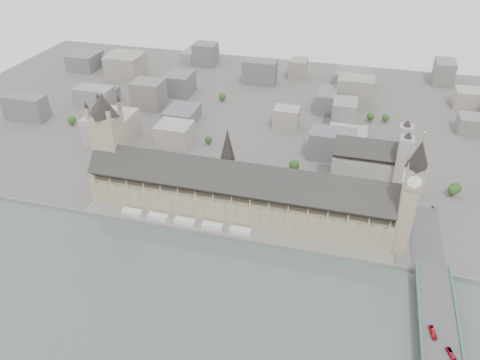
% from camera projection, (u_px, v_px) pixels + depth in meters
% --- Properties ---
extents(ground, '(900.00, 900.00, 0.00)m').
position_uv_depth(ground, '(231.00, 227.00, 404.34)').
color(ground, '#595651').
rests_on(ground, ground).
extents(embankment_wall, '(600.00, 1.50, 3.00)m').
position_uv_depth(embankment_wall, '(226.00, 237.00, 391.37)').
color(embankment_wall, slate).
rests_on(embankment_wall, ground).
extents(river_terrace, '(270.00, 15.00, 2.00)m').
position_uv_depth(river_terrace, '(229.00, 232.00, 397.72)').
color(river_terrace, slate).
rests_on(river_terrace, ground).
extents(terrace_tents, '(118.00, 7.00, 4.00)m').
position_uv_depth(terrace_tents, '(185.00, 221.00, 405.23)').
color(terrace_tents, silver).
rests_on(terrace_tents, river_terrace).
extents(palace_of_westminster, '(265.00, 40.73, 55.44)m').
position_uv_depth(palace_of_westminster, '(237.00, 193.00, 407.93)').
color(palace_of_westminster, gray).
rests_on(palace_of_westminster, ground).
extents(elizabeth_tower, '(17.00, 17.00, 107.50)m').
position_uv_depth(elizabeth_tower, '(411.00, 190.00, 349.05)').
color(elizabeth_tower, gray).
rests_on(elizabeth_tower, ground).
extents(victoria_tower, '(30.00, 30.00, 100.00)m').
position_uv_depth(victoria_tower, '(109.00, 140.00, 422.00)').
color(victoria_tower, gray).
rests_on(victoria_tower, ground).
extents(central_tower, '(13.00, 13.00, 48.00)m').
position_uv_depth(central_tower, '(228.00, 153.00, 396.05)').
color(central_tower, gray).
rests_on(central_tower, ground).
extents(westminster_bridge, '(25.00, 325.00, 10.25)m').
position_uv_depth(westminster_bridge, '(439.00, 347.00, 295.29)').
color(westminster_bridge, '#474749').
rests_on(westminster_bridge, ground).
extents(westminster_abbey, '(68.00, 36.00, 64.00)m').
position_uv_depth(westminster_abbey, '(371.00, 165.00, 443.40)').
color(westminster_abbey, gray).
rests_on(westminster_abbey, ground).
extents(city_skyline_inland, '(720.00, 360.00, 38.00)m').
position_uv_depth(city_skyline_inland, '(284.00, 98.00, 592.43)').
color(city_skyline_inland, gray).
rests_on(city_skyline_inland, ground).
extents(park_trees, '(110.00, 30.00, 15.00)m').
position_uv_depth(park_trees, '(238.00, 182.00, 451.04)').
color(park_trees, '#204217').
rests_on(park_trees, ground).
extents(red_bus_north, '(4.25, 11.08, 3.01)m').
position_uv_depth(red_bus_north, '(433.00, 332.00, 296.79)').
color(red_bus_north, red).
rests_on(red_bus_north, westminster_bridge).
extents(red_bus_south, '(5.63, 10.15, 2.78)m').
position_uv_depth(red_bus_south, '(451.00, 354.00, 283.41)').
color(red_bus_south, red).
rests_on(red_bus_south, westminster_bridge).
extents(car_approach, '(3.80, 5.25, 1.41)m').
position_uv_depth(car_approach, '(433.00, 208.00, 410.32)').
color(car_approach, gray).
rests_on(car_approach, westminster_bridge).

